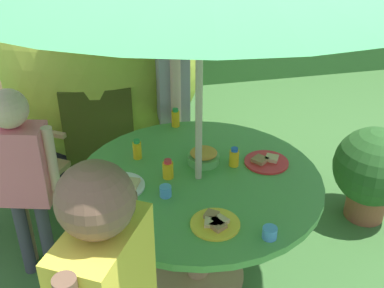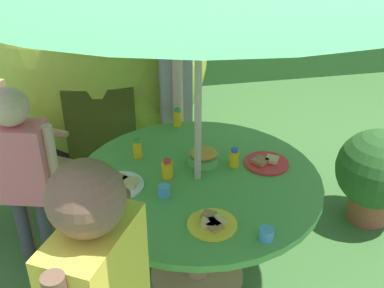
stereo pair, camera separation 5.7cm
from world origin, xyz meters
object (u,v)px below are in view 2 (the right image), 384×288
object	(u,v)px
dome_tent	(102,51)
juice_bottle_near_right	(167,169)
juice_bottle_center_front	(234,158)
child_in_grey_shirt	(174,81)
snack_bowl	(204,157)
potted_plant	(376,172)
plate_mid_left	(120,184)
juice_bottle_near_left	(137,149)
garden_table	(197,199)
plate_far_left	(212,223)
cup_far	(164,191)
wooden_chair	(5,157)
child_in_pink_shirt	(21,163)
plate_back_edge	(266,162)
cup_near	(266,234)
juice_bottle_far_right	(177,118)

from	to	relation	value
dome_tent	juice_bottle_near_right	distance (m)	1.68
juice_bottle_near_right	juice_bottle_center_front	bearing A→B (deg)	5.84
child_in_grey_shirt	snack_bowl	bearing A→B (deg)	4.25
potted_plant	plate_mid_left	size ratio (longest dim) A/B	2.71
potted_plant	juice_bottle_near_left	distance (m)	1.64
garden_table	plate_far_left	world-z (taller)	plate_far_left
cup_far	snack_bowl	bearing A→B (deg)	45.68
wooden_chair	plate_far_left	xyz separation A→B (m)	(1.11, -1.13, 0.19)
child_in_pink_shirt	plate_far_left	bearing A→B (deg)	-20.27
garden_table	juice_bottle_center_front	bearing A→B (deg)	19.21
dome_tent	plate_far_left	distance (m)	2.14
wooden_chair	potted_plant	xyz separation A→B (m)	(2.42, -0.41, -0.15)
garden_table	juice_bottle_near_left	xyz separation A→B (m)	(-0.29, 0.27, 0.19)
wooden_chair	plate_back_edge	size ratio (longest dim) A/B	3.92
potted_plant	juice_bottle_near_right	distance (m)	1.53
juice_bottle_near_left	plate_mid_left	bearing A→B (deg)	-113.41
wooden_chair	juice_bottle_center_front	distance (m)	1.51
dome_tent	juice_bottle_center_front	distance (m)	1.75
wooden_chair	child_in_grey_shirt	xyz separation A→B (m)	(1.14, 0.21, 0.36)
child_in_grey_shirt	cup_near	size ratio (longest dim) A/B	20.96
garden_table	cup_near	distance (m)	0.60
garden_table	snack_bowl	world-z (taller)	snack_bowl
plate_back_edge	plate_far_left	bearing A→B (deg)	-132.13
child_in_pink_shirt	cup_near	xyz separation A→B (m)	(1.13, -0.79, -0.02)
dome_tent	juice_bottle_far_right	bearing A→B (deg)	-64.19
plate_far_left	plate_mid_left	world-z (taller)	same
potted_plant	juice_bottle_near_left	bearing A→B (deg)	-178.25
juice_bottle_near_right	plate_mid_left	bearing A→B (deg)	-171.00
snack_bowl	cup_far	bearing A→B (deg)	-134.32
dome_tent	juice_bottle_near_right	bearing A→B (deg)	-76.38
juice_bottle_near_left	cup_near	size ratio (longest dim) A/B	1.76
dome_tent	plate_back_edge	size ratio (longest dim) A/B	7.47
child_in_grey_shirt	juice_bottle_near_left	bearing A→B (deg)	-23.92
garden_table	cup_near	xyz separation A→B (m)	(0.20, -0.54, 0.17)
plate_far_left	juice_bottle_far_right	size ratio (longest dim) A/B	1.90
garden_table	juice_bottle_near_right	distance (m)	0.25
snack_bowl	juice_bottle_near_left	size ratio (longest dim) A/B	1.52
juice_bottle_near_right	juice_bottle_center_front	distance (m)	0.38
garden_table	potted_plant	world-z (taller)	garden_table
garden_table	juice_bottle_near_right	xyz separation A→B (m)	(-0.16, 0.04, 0.19)
dome_tent	snack_bowl	xyz separation A→B (m)	(0.51, -1.55, -0.13)
juice_bottle_near_right	potted_plant	bearing A→B (deg)	10.99
juice_bottle_far_right	cup_near	xyz separation A→B (m)	(0.21, -1.15, -0.03)
dome_tent	plate_mid_left	xyz separation A→B (m)	(0.03, -1.69, -0.16)
potted_plant	plate_back_edge	bearing A→B (deg)	-163.80
garden_table	juice_bottle_far_right	world-z (taller)	juice_bottle_far_right
potted_plant	plate_far_left	bearing A→B (deg)	-151.13
cup_near	cup_far	bearing A→B (deg)	134.21
cup_far	dome_tent	bearing A→B (deg)	97.67
potted_plant	plate_far_left	distance (m)	1.53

